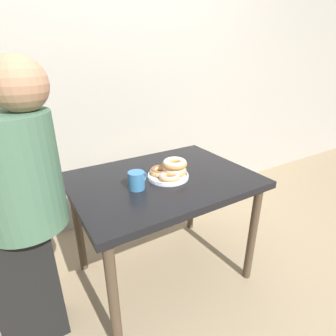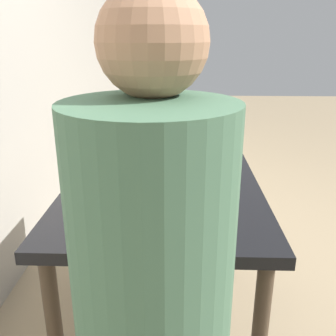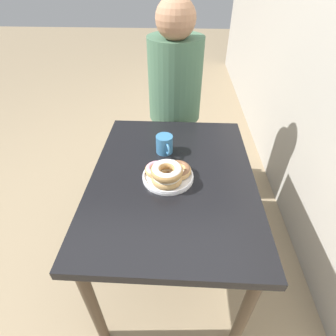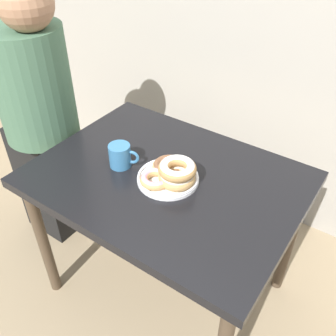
{
  "view_description": "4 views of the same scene",
  "coord_description": "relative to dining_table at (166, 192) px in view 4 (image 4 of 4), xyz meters",
  "views": [
    {
      "loc": [
        -0.69,
        -0.89,
        1.35
      ],
      "look_at": [
        0.02,
        0.27,
        0.77
      ],
      "focal_mm": 28.0,
      "sensor_mm": 36.0,
      "label": 1
    },
    {
      "loc": [
        -1.38,
        0.22,
        1.27
      ],
      "look_at": [
        0.02,
        0.27,
        0.77
      ],
      "focal_mm": 40.0,
      "sensor_mm": 36.0,
      "label": 2
    },
    {
      "loc": [
        0.93,
        0.31,
        1.51
      ],
      "look_at": [
        0.02,
        0.27,
        0.77
      ],
      "focal_mm": 28.0,
      "sensor_mm": 36.0,
      "label": 3
    },
    {
      "loc": [
        0.65,
        -0.63,
        1.63
      ],
      "look_at": [
        0.02,
        0.27,
        0.77
      ],
      "focal_mm": 40.0,
      "sensor_mm": 36.0,
      "label": 4
    }
  ],
  "objects": [
    {
      "name": "ground_plane",
      "position": [
        0.0,
        -0.29,
        -0.63
      ],
      "size": [
        14.0,
        14.0,
        0.0
      ],
      "primitive_type": "plane",
      "color": "#937F60"
    },
    {
      "name": "dining_table",
      "position": [
        0.0,
        0.0,
        0.0
      ],
      "size": [
        1.02,
        0.76,
        0.71
      ],
      "color": "black",
      "rests_on": "ground_plane"
    },
    {
      "name": "donut_plate",
      "position": [
        0.04,
        -0.02,
        0.12
      ],
      "size": [
        0.26,
        0.25,
        0.1
      ],
      "color": "white",
      "rests_on": "dining_table"
    },
    {
      "name": "coffee_mug",
      "position": [
        -0.19,
        -0.05,
        0.13
      ],
      "size": [
        0.12,
        0.09,
        0.09
      ],
      "color": "teal",
      "rests_on": "dining_table"
    },
    {
      "name": "person_figure",
      "position": [
        -0.72,
        -0.01,
        0.11
      ],
      "size": [
        0.4,
        0.34,
        1.37
      ],
      "color": "black",
      "rests_on": "ground_plane"
    }
  ]
}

